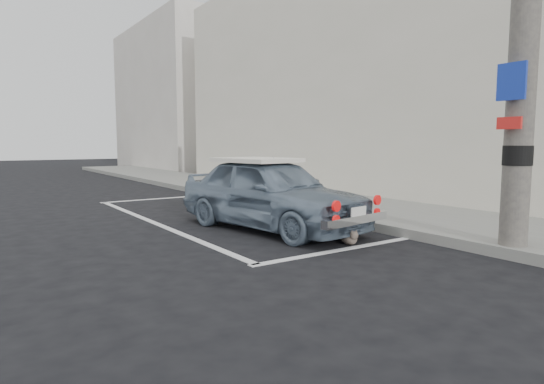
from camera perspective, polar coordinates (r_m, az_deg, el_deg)
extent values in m
plane|color=black|center=(6.41, 2.53, -6.98)|extent=(80.00, 80.00, 0.00)
cube|color=slate|center=(9.95, 10.39, -1.94)|extent=(2.80, 40.00, 0.15)
cube|color=beige|center=(13.68, 14.28, 14.54)|extent=(3.50, 18.00, 7.00)
cube|color=black|center=(12.31, 8.78, 5.80)|extent=(0.10, 16.00, 2.40)
cube|color=#1631B3|center=(11.89, 13.30, 21.30)|extent=(0.10, 2.00, 1.60)
cube|color=#CB4E12|center=(13.58, 5.35, 19.48)|extent=(0.10, 2.00, 1.60)
cube|color=red|center=(15.47, -0.63, 17.85)|extent=(0.10, 2.00, 1.60)
cube|color=#1631B3|center=(17.48, -5.19, 16.46)|extent=(0.10, 2.00, 1.60)
cube|color=beige|center=(27.08, -12.54, 11.36)|extent=(3.50, 10.00, 8.00)
cube|color=silver|center=(6.35, 8.91, -7.14)|extent=(3.00, 0.12, 0.01)
cube|color=silver|center=(12.34, -13.95, -0.81)|extent=(3.00, 0.12, 0.01)
cube|color=silver|center=(8.61, -14.53, -3.77)|extent=(0.12, 7.00, 0.01)
cylinder|color=black|center=(6.53, 28.44, 4.05)|extent=(0.36, 0.36, 0.25)
cube|color=#1631B3|center=(6.36, 27.85, 12.18)|extent=(0.04, 0.35, 0.45)
cube|color=red|center=(6.32, 27.62, 7.68)|extent=(0.04, 0.30, 0.15)
cube|color=white|center=(6.32, 27.60, 7.68)|extent=(0.02, 0.16, 0.08)
imported|color=slate|center=(7.67, -0.17, -0.13)|extent=(2.01, 3.81, 1.24)
cube|color=silver|center=(7.90, -1.97, 4.03)|extent=(1.22, 1.52, 0.07)
cube|color=silver|center=(6.54, 10.47, -3.42)|extent=(1.39, 0.33, 0.12)
cube|color=white|center=(6.50, 10.81, -2.59)|extent=(0.33, 0.07, 0.17)
cylinder|color=red|center=(6.11, 8.08, -1.77)|extent=(0.15, 0.06, 0.15)
cylinder|color=red|center=(6.88, 13.08, -0.99)|extent=(0.15, 0.06, 0.15)
cylinder|color=red|center=(6.14, 8.05, -3.43)|extent=(0.12, 0.06, 0.12)
cylinder|color=red|center=(6.91, 13.05, -2.47)|extent=(0.12, 0.06, 0.12)
ellipsoid|color=#7A6C5D|center=(6.66, 9.65, -5.67)|extent=(0.27, 0.35, 0.19)
sphere|color=#7A6C5D|center=(6.53, 10.26, -5.34)|extent=(0.12, 0.12, 0.12)
cone|color=#7A6C5D|center=(6.50, 10.02, -4.84)|extent=(0.04, 0.04, 0.05)
cone|color=#7A6C5D|center=(6.53, 10.52, -4.79)|extent=(0.04, 0.04, 0.05)
cylinder|color=#7A6C5D|center=(6.83, 9.32, -5.93)|extent=(0.06, 0.21, 0.03)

